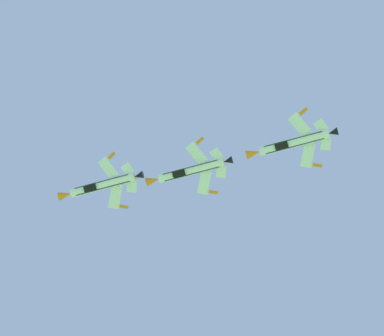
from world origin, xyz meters
name	(u,v)px	position (x,y,z in m)	size (l,w,h in m)	color
fighter_jet_lead	(101,185)	(-53.02, 36.95, 124.79)	(15.35, 9.27, 5.49)	white
fighter_jet_left_wing	(190,171)	(-38.79, 44.42, 125.13)	(15.35, 9.49, 5.20)	white
fighter_jet_right_wing	(292,143)	(-20.66, 49.45, 121.80)	(15.35, 9.45, 5.27)	white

